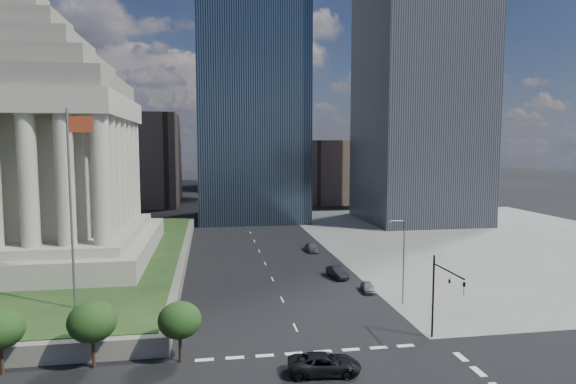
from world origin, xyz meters
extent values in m
plane|color=black|center=(0.00, 100.00, 0.00)|extent=(500.00, 500.00, 0.00)
cube|color=slate|center=(46.00, 60.00, 0.01)|extent=(68.00, 90.00, 0.03)
cylinder|color=slate|center=(-22.00, 24.00, 11.90)|extent=(0.24, 0.24, 20.00)
cube|color=#94371A|center=(-20.80, 24.00, 20.40)|extent=(2.40, 0.05, 1.60)
cube|color=black|center=(2.00, 95.00, 30.00)|extent=(26.00, 26.00, 60.00)
cube|color=black|center=(42.00, 85.00, 50.00)|extent=(26.00, 28.00, 100.00)
cube|color=#4E4236|center=(32.00, 130.00, 10.00)|extent=(20.00, 30.00, 20.00)
cube|color=#4E4236|center=(-30.00, 130.00, 14.00)|extent=(24.00, 30.00, 28.00)
cylinder|color=black|center=(12.50, 15.50, 4.00)|extent=(0.18, 0.18, 8.00)
cylinder|color=black|center=(12.50, 12.75, 7.20)|extent=(0.14, 5.50, 0.14)
cube|color=black|center=(12.50, 10.00, 6.40)|extent=(0.30, 0.30, 1.10)
cylinder|color=slate|center=(13.50, 25.00, 5.00)|extent=(0.16, 0.16, 10.00)
cylinder|color=slate|center=(12.60, 25.00, 9.80)|extent=(1.80, 0.12, 0.12)
cube|color=slate|center=(11.70, 25.00, 9.70)|extent=(0.50, 0.22, 0.14)
imported|color=black|center=(0.57, 9.94, 0.82)|extent=(3.24, 6.11, 1.64)
imported|color=gray|center=(11.13, 30.45, 0.61)|extent=(1.91, 3.77, 1.23)
imported|color=black|center=(9.00, 37.32, 0.75)|extent=(4.74, 2.30, 1.50)
imported|color=#56585D|center=(9.00, 54.28, 0.76)|extent=(4.49, 1.87, 1.52)
camera|label=1|loc=(-8.29, -26.25, 18.25)|focal=30.00mm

